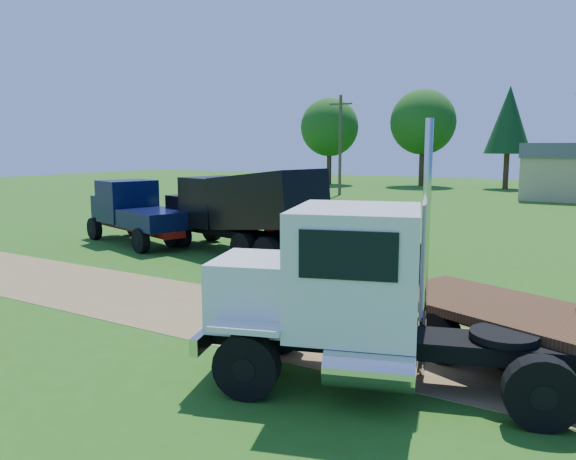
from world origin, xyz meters
The scene contains 9 objects.
ground centered at (0.00, 0.00, 0.00)m, with size 140.00×140.00×0.00m, color #2A5A13.
dirt_track centered at (0.00, 0.00, 0.01)m, with size 120.00×4.20×0.01m, color brown.
white_semi_tractor centered at (4.65, -2.19, 1.68)m, with size 8.27×4.90×4.91m.
black_dump_truck centered at (-4.75, 7.09, 1.98)m, with size 8.47×4.26×3.59m.
navy_truck centered at (-10.64, 6.72, 1.46)m, with size 6.70×3.95×2.86m.
orange_pickup centered at (-1.59, 9.66, 0.85)m, with size 2.81×6.09×1.69m, color #D7540A.
spectator_b centered at (2.87, 4.79, 0.84)m, with size 0.82×0.64×1.69m, color #999999.
tan_shed centered at (4.00, 40.00, 2.42)m, with size 6.20×5.40×4.70m.
tree_row centered at (0.88, 49.79, 6.81)m, with size 56.44×13.40×11.26m.
Camera 1 is at (8.73, -11.45, 4.39)m, focal length 35.00 mm.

